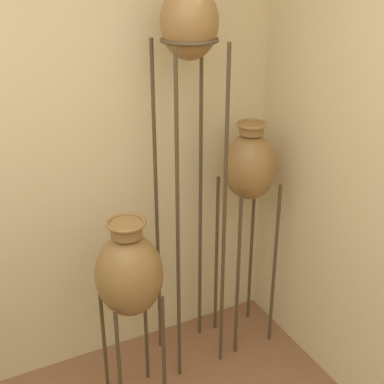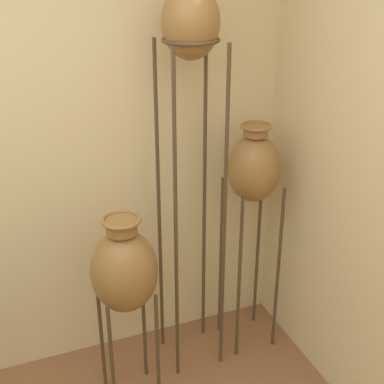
{
  "view_description": "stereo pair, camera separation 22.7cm",
  "coord_description": "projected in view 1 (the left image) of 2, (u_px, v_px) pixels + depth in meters",
  "views": [
    {
      "loc": [
        -0.13,
        -0.91,
        2.26
      ],
      "look_at": [
        1.0,
        1.31,
        1.11
      ],
      "focal_mm": 50.0,
      "sensor_mm": 36.0,
      "label": 1
    },
    {
      "loc": [
        0.08,
        -1.01,
        2.26
      ],
      "look_at": [
        1.0,
        1.31,
        1.11
      ],
      "focal_mm": 50.0,
      "sensor_mm": 36.0,
      "label": 2
    }
  ],
  "objects": [
    {
      "name": "vase_stand_tall",
      "position": [
        189.0,
        42.0,
        2.49
      ],
      "size": [
        0.29,
        0.29,
        2.18
      ],
      "color": "#473823",
      "rests_on": "ground_plane"
    },
    {
      "name": "vase_stand_medium",
      "position": [
        249.0,
        170.0,
        2.95
      ],
      "size": [
        0.29,
        0.29,
        1.41
      ],
      "color": "#473823",
      "rests_on": "ground_plane"
    },
    {
      "name": "vase_stand_short",
      "position": [
        129.0,
        274.0,
        2.59
      ],
      "size": [
        0.33,
        0.33,
        1.1
      ],
      "color": "#473823",
      "rests_on": "ground_plane"
    }
  ]
}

